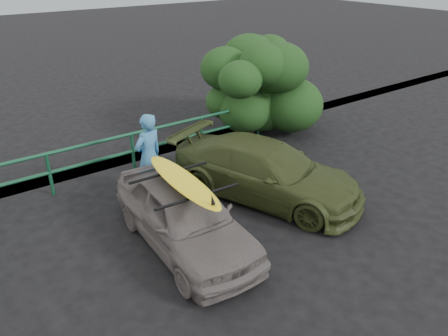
# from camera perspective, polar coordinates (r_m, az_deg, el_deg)

# --- Properties ---
(ground) EXTENTS (80.00, 80.00, 0.00)m
(ground) POSITION_cam_1_polar(r_m,az_deg,el_deg) (7.08, -0.98, -17.53)
(ground) COLOR black
(guardrail) EXTENTS (14.00, 0.08, 1.04)m
(guardrail) POSITION_cam_1_polar(r_m,az_deg,el_deg) (10.60, -16.68, 0.69)
(guardrail) COLOR #164E31
(guardrail) RESTS_ON ground
(shrub_right) EXTENTS (3.20, 2.40, 2.59)m
(shrub_right) POSITION_cam_1_polar(r_m,az_deg,el_deg) (13.02, 3.22, 10.16)
(shrub_right) COLOR #1D4117
(shrub_right) RESTS_ON ground
(sedan) EXTENTS (1.67, 3.76, 1.26)m
(sedan) POSITION_cam_1_polar(r_m,az_deg,el_deg) (7.98, -5.20, -6.21)
(sedan) COLOR #69615E
(sedan) RESTS_ON ground
(olive_vehicle) EXTENTS (3.24, 4.65, 1.25)m
(olive_vehicle) POSITION_cam_1_polar(r_m,az_deg,el_deg) (9.57, 5.47, -0.41)
(olive_vehicle) COLOR #39451E
(olive_vehicle) RESTS_ON ground
(man) EXTENTS (0.79, 0.62, 1.93)m
(man) POSITION_cam_1_polar(r_m,az_deg,el_deg) (9.54, -9.79, 1.49)
(man) COLOR teal
(man) RESTS_ON ground
(roof_rack) EXTENTS (1.63, 1.18, 0.05)m
(roof_rack) POSITION_cam_1_polar(r_m,az_deg,el_deg) (7.65, -5.39, -2.06)
(roof_rack) COLOR black
(roof_rack) RESTS_ON sedan
(surfboard) EXTENTS (0.62, 2.44, 0.07)m
(surfboard) POSITION_cam_1_polar(r_m,az_deg,el_deg) (7.62, -5.41, -1.65)
(surfboard) COLOR yellow
(surfboard) RESTS_ON roof_rack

